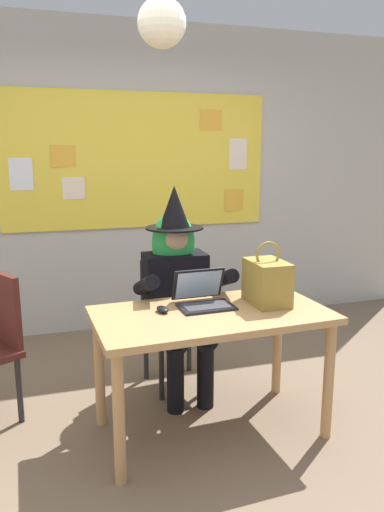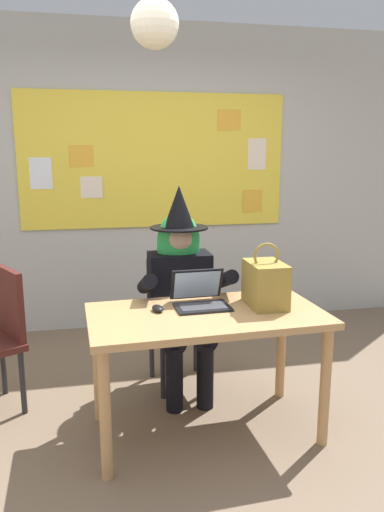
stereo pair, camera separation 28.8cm
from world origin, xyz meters
name	(u,v)px [view 2 (the right image)]	position (x,y,z in m)	size (l,w,h in m)	color
ground_plane	(204,439)	(0.00, 0.00, 0.00)	(24.00, 24.00, 0.00)	#75604C
wall_back_bulletin	(155,179)	(0.00, 2.05, 1.39)	(5.82, 2.15, 2.75)	#B2B2AD
desk_main	(207,329)	(0.03, 0.08, 0.64)	(1.36, 0.76, 0.74)	tan
chair_at_desk	(177,315)	(-0.02, 0.79, 0.49)	(0.46, 0.46, 0.88)	black
person_costumed	(181,281)	(-0.01, 0.67, 0.77)	(0.59, 0.66, 1.41)	black
laptop	(200,298)	(0.02, 0.21, 0.79)	(0.33, 0.30, 0.21)	black
computer_mouse	(158,308)	(-0.24, 0.16, 0.76)	(0.06, 0.10, 0.03)	black
handbag	(265,284)	(0.39, 0.14, 0.88)	(0.20, 0.30, 0.38)	olive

